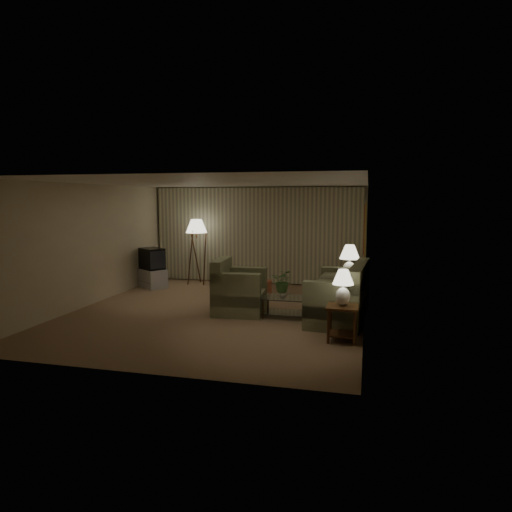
# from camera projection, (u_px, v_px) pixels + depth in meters

# --- Properties ---
(ground) EXTENTS (7.00, 7.00, 0.00)m
(ground) POSITION_uv_depth(u_px,v_px,m) (218.00, 312.00, 9.63)
(ground) COLOR #90674F
(ground) RESTS_ON ground
(room_shell) EXTENTS (6.04, 7.02, 2.72)m
(room_shell) POSITION_uv_depth(u_px,v_px,m) (238.00, 225.00, 10.86)
(room_shell) COLOR #C4B597
(room_shell) RESTS_ON ground
(sofa) EXTENTS (2.18, 1.34, 0.89)m
(sofa) POSITION_uv_depth(u_px,v_px,m) (338.00, 297.00, 8.97)
(sofa) COLOR #7B7D58
(sofa) RESTS_ON ground
(armchair) EXTENTS (1.21, 1.17, 0.89)m
(armchair) POSITION_uv_depth(u_px,v_px,m) (240.00, 292.00, 9.49)
(armchair) COLOR #7B7D58
(armchair) RESTS_ON ground
(side_table_near) EXTENTS (0.52, 0.52, 0.60)m
(side_table_near) POSITION_uv_depth(u_px,v_px,m) (342.00, 317.00, 7.63)
(side_table_near) COLOR #3B2010
(side_table_near) RESTS_ON ground
(side_table_far) EXTENTS (0.54, 0.46, 0.60)m
(side_table_far) POSITION_uv_depth(u_px,v_px,m) (349.00, 288.00, 10.14)
(side_table_far) COLOR #3B2010
(side_table_far) RESTS_ON ground
(table_lamp_near) EXTENTS (0.36, 0.36, 0.61)m
(table_lamp_near) POSITION_uv_depth(u_px,v_px,m) (343.00, 284.00, 7.56)
(table_lamp_near) COLOR white
(table_lamp_near) RESTS_ON side_table_near
(table_lamp_far) EXTENTS (0.44, 0.44, 0.76)m
(table_lamp_far) POSITION_uv_depth(u_px,v_px,m) (350.00, 259.00, 10.06)
(table_lamp_far) COLOR white
(table_lamp_far) RESTS_ON side_table_far
(coffee_table) EXTENTS (1.16, 0.63, 0.41)m
(coffee_table) POSITION_uv_depth(u_px,v_px,m) (290.00, 304.00, 9.11)
(coffee_table) COLOR silver
(coffee_table) RESTS_ON ground
(tv_cabinet) EXTENTS (1.30, 1.29, 0.50)m
(tv_cabinet) POSITION_uv_depth(u_px,v_px,m) (152.00, 278.00, 12.22)
(tv_cabinet) COLOR #B6B6B8
(tv_cabinet) RESTS_ON ground
(crt_tv) EXTENTS (1.11, 1.10, 0.56)m
(crt_tv) POSITION_uv_depth(u_px,v_px,m) (152.00, 259.00, 12.15)
(crt_tv) COLOR black
(crt_tv) RESTS_ON tv_cabinet
(floor_lamp) EXTENTS (0.59, 0.59, 1.81)m
(floor_lamp) POSITION_uv_depth(u_px,v_px,m) (197.00, 250.00, 12.60)
(floor_lamp) COLOR #3B2010
(floor_lamp) RESTS_ON ground
(ottoman) EXTENTS (0.59, 0.59, 0.36)m
(ottoman) POSITION_uv_depth(u_px,v_px,m) (261.00, 288.00, 11.26)
(ottoman) COLOR #AE573B
(ottoman) RESTS_ON ground
(vase) EXTENTS (0.20, 0.20, 0.17)m
(vase) POSITION_uv_depth(u_px,v_px,m) (283.00, 293.00, 9.12)
(vase) COLOR white
(vase) RESTS_ON coffee_table
(flowers) EXTENTS (0.44, 0.39, 0.46)m
(flowers) POSITION_uv_depth(u_px,v_px,m) (283.00, 277.00, 9.08)
(flowers) COLOR #437735
(flowers) RESTS_ON vase
(book) EXTENTS (0.18, 0.22, 0.02)m
(book) POSITION_uv_depth(u_px,v_px,m) (302.00, 299.00, 8.94)
(book) COLOR olive
(book) RESTS_ON coffee_table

